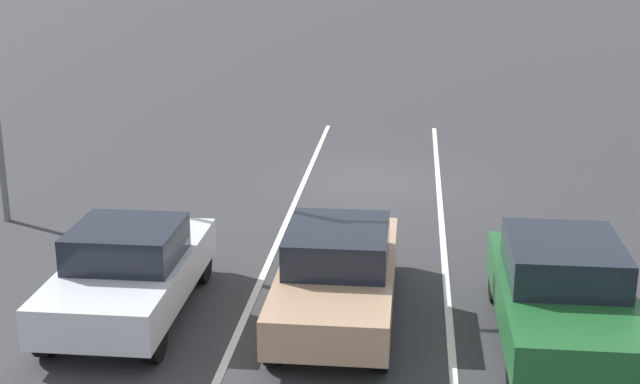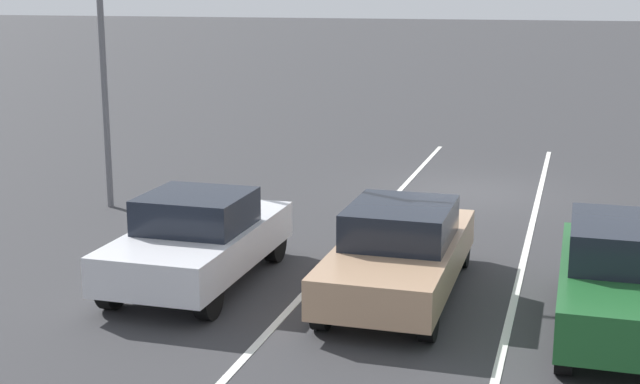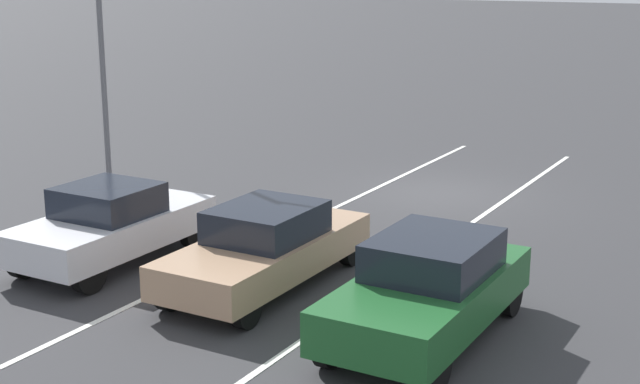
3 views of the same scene
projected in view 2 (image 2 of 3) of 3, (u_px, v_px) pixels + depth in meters
ground_plane at (469, 192)px, 21.40m from camera, size 240.00×240.00×0.00m
lane_stripe_left_divider at (530, 231)px, 17.93m from camera, size 0.12×18.44×0.01m
lane_stripe_center_divider at (373, 219)px, 18.83m from camera, size 0.12×18.44×0.01m
car_tan_midlane_front at (400, 251)px, 14.07m from camera, size 1.79×4.63×1.47m
car_silver_rightlane_front at (199, 238)px, 14.61m from camera, size 1.86×4.17×1.54m
car_darkgreen_leftlane_front at (629, 278)px, 12.47m from camera, size 1.87×4.37×1.59m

